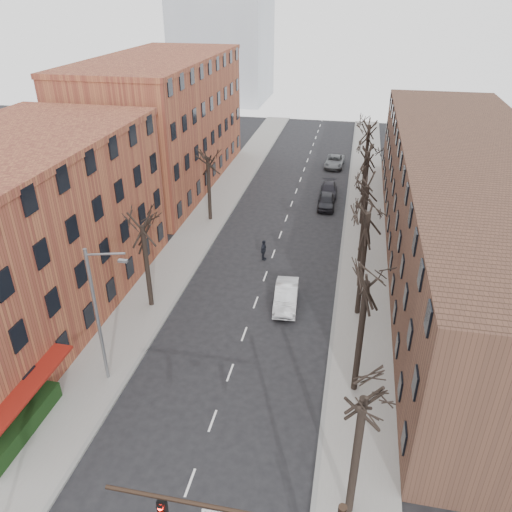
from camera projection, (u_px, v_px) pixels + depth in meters
The scene contains 21 objects.
sidewalk_left at pixel (210, 215), 52.28m from camera, with size 4.00×90.00×0.15m, color gray.
sidewalk_right at pixel (365, 228), 49.48m from camera, with size 4.00×90.00×0.15m, color gray.
building_left_near at pixel (9, 243), 33.62m from camera, with size 12.00×26.00×12.00m, color brown.
building_left_far at pixel (162, 125), 58.13m from camera, with size 12.00×28.00×14.00m, color brown.
building_right at pixel (468, 208), 41.42m from camera, with size 12.00×50.00×10.00m, color #4C3023.
awning_left at pixel (39, 422), 27.57m from camera, with size 1.20×7.00×0.15m, color maroon.
hedge at pixel (24, 427), 26.41m from camera, with size 0.80×6.00×1.00m, color black.
tree_right_a at pixel (348, 511), 22.87m from camera, with size 5.20×5.20×10.00m, color black, non-canonical shape.
tree_right_b at pixel (354, 390), 29.76m from camera, with size 5.20×5.20×10.80m, color black, non-canonical shape.
tree_right_c at pixel (357, 314), 36.66m from camera, with size 5.20×5.20×11.60m, color black, non-canonical shape.
tree_right_d at pixel (359, 262), 43.55m from camera, with size 5.20×5.20×10.00m, color black, non-canonical shape.
tree_right_e at pixel (361, 224), 50.44m from camera, with size 5.20×5.20×10.80m, color black, non-canonical shape.
tree_right_f at pixel (362, 196), 57.34m from camera, with size 5.20×5.20×11.60m, color black, non-canonical shape.
tree_left_a at pixel (152, 306), 37.59m from camera, with size 5.20×5.20×9.50m, color black, non-canonical shape.
tree_left_b at pixel (211, 220), 51.38m from camera, with size 5.20×5.20×9.50m, color black, non-canonical shape.
streetlight at pixel (99, 311), 28.21m from camera, with size 2.45×0.22×9.03m.
silver_sedan at pixel (286, 296), 37.33m from camera, with size 1.67×4.79×1.58m, color silver.
parked_car_near at pixel (326, 201), 53.94m from camera, with size 1.78×4.43×1.51m, color black.
parked_car_mid at pixel (329, 190), 57.23m from camera, with size 1.85×4.54×1.32m, color black.
parked_car_far at pixel (335, 162), 66.26m from camera, with size 2.35×5.09×1.41m, color slate.
pedestrian_crossing at pixel (264, 250), 43.52m from camera, with size 1.10×0.46×1.87m, color black.
Camera 1 is at (6.33, -11.07, 21.21)m, focal length 35.00 mm.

